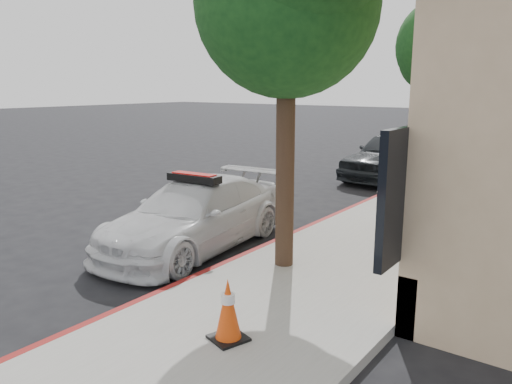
{
  "coord_description": "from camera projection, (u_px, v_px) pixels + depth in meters",
  "views": [
    {
      "loc": [
        7.18,
        -8.63,
        3.07
      ],
      "look_at": [
        1.49,
        -0.87,
        1.0
      ],
      "focal_mm": 35.0,
      "sensor_mm": 36.0,
      "label": 1
    }
  ],
  "objects": [
    {
      "name": "ground",
      "position": [
        226.0,
        220.0,
        11.59
      ],
      "size": [
        120.0,
        120.0,
        0.0
      ],
      "primitive_type": "plane",
      "color": "black",
      "rests_on": "ground"
    },
    {
      "name": "sidewalk",
      "position": [
        489.0,
        173.0,
        17.39
      ],
      "size": [
        3.2,
        50.0,
        0.15
      ],
      "primitive_type": "cube",
      "color": "gray",
      "rests_on": "ground"
    },
    {
      "name": "curb_strip",
      "position": [
        443.0,
        168.0,
        18.28
      ],
      "size": [
        0.12,
        50.0,
        0.15
      ],
      "primitive_type": "cube",
      "color": "maroon",
      "rests_on": "ground"
    },
    {
      "name": "tree_near",
      "position": [
        288.0,
        2.0,
        7.42
      ],
      "size": [
        2.92,
        2.82,
        5.62
      ],
      "color": "black",
      "rests_on": "sidewalk"
    },
    {
      "name": "tree_mid",
      "position": [
        445.0,
        45.0,
        13.75
      ],
      "size": [
        2.77,
        2.64,
        5.43
      ],
      "color": "black",
      "rests_on": "sidewalk"
    },
    {
      "name": "tree_far",
      "position": [
        503.0,
        51.0,
        20.01
      ],
      "size": [
        3.1,
        3.0,
        5.81
      ],
      "color": "black",
      "rests_on": "sidewalk"
    },
    {
      "name": "police_car",
      "position": [
        195.0,
        214.0,
        9.49
      ],
      "size": [
        2.2,
        4.63,
        1.45
      ],
      "rotation": [
        0.0,
        0.0,
        0.09
      ],
      "color": "silver",
      "rests_on": "ground"
    },
    {
      "name": "parked_car_mid",
      "position": [
        394.0,
        155.0,
        16.43
      ],
      "size": [
        2.3,
        4.89,
        1.62
      ],
      "primitive_type": "imported",
      "rotation": [
        0.0,
        0.0,
        -0.08
      ],
      "color": "black",
      "rests_on": "ground"
    },
    {
      "name": "parked_car_far",
      "position": [
        453.0,
        128.0,
        26.82
      ],
      "size": [
        2.26,
        5.05,
        1.61
      ],
      "primitive_type": "imported",
      "rotation": [
        0.0,
        0.0,
        0.12
      ],
      "color": "#141E33",
      "rests_on": "ground"
    },
    {
      "name": "fire_hydrant",
      "position": [
        385.0,
        198.0,
        11.1
      ],
      "size": [
        0.4,
        0.37,
        0.95
      ],
      "rotation": [
        0.0,
        0.0,
        -0.21
      ],
      "color": "white",
      "rests_on": "sidewalk"
    },
    {
      "name": "traffic_cone",
      "position": [
        228.0,
        310.0,
        5.77
      ],
      "size": [
        0.5,
        0.5,
        0.75
      ],
      "rotation": [
        0.0,
        0.0,
        -0.31
      ],
      "color": "black",
      "rests_on": "sidewalk"
    }
  ]
}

